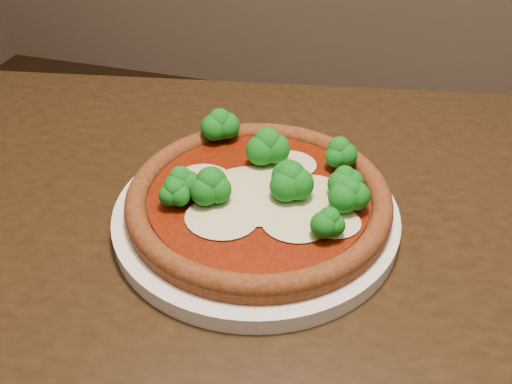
# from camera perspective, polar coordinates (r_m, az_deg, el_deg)

# --- Properties ---
(dining_table) EXTENTS (1.28, 0.94, 0.75)m
(dining_table) POSITION_cam_1_polar(r_m,az_deg,el_deg) (0.64, 4.87, -13.56)
(dining_table) COLOR black
(dining_table) RESTS_ON floor
(plate) EXTENTS (0.30, 0.30, 0.02)m
(plate) POSITION_cam_1_polar(r_m,az_deg,el_deg) (0.60, 0.00, -2.37)
(plate) COLOR silver
(plate) RESTS_ON dining_table
(pizza) EXTENTS (0.27, 0.27, 0.06)m
(pizza) POSITION_cam_1_polar(r_m,az_deg,el_deg) (0.58, 0.43, 0.02)
(pizza) COLOR brown
(pizza) RESTS_ON plate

